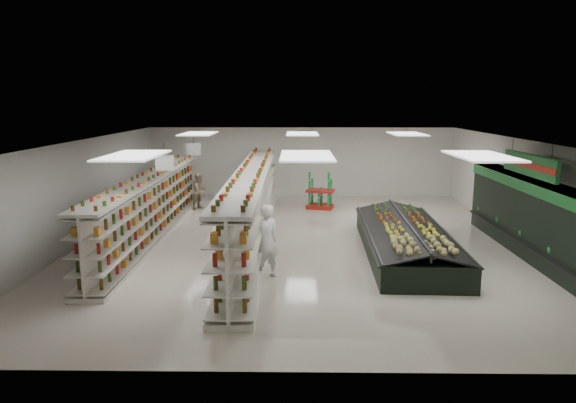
{
  "coord_description": "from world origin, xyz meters",
  "views": [
    {
      "loc": [
        -0.26,
        -15.76,
        4.4
      ],
      "look_at": [
        -0.49,
        0.24,
        1.25
      ],
      "focal_mm": 32.0,
      "sensor_mm": 36.0,
      "label": 1
    }
  ],
  "objects_px": {
    "soda_endcap": "(320,192)",
    "shopper_main": "(266,241)",
    "gondola_center": "(253,209)",
    "produce_island": "(406,238)",
    "gondola_left": "(152,209)",
    "shopper_background": "(200,191)"
  },
  "relations": [
    {
      "from": "gondola_center",
      "to": "gondola_left",
      "type": "bearing_deg",
      "value": 170.33
    },
    {
      "from": "soda_endcap",
      "to": "shopper_main",
      "type": "xyz_separation_m",
      "value": [
        -1.77,
        -8.5,
        0.26
      ]
    },
    {
      "from": "produce_island",
      "to": "soda_endcap",
      "type": "height_order",
      "value": "soda_endcap"
    },
    {
      "from": "produce_island",
      "to": "shopper_background",
      "type": "bearing_deg",
      "value": 139.14
    },
    {
      "from": "shopper_main",
      "to": "shopper_background",
      "type": "distance_m",
      "value": 8.92
    },
    {
      "from": "soda_endcap",
      "to": "gondola_center",
      "type": "bearing_deg",
      "value": -115.2
    },
    {
      "from": "gondola_center",
      "to": "produce_island",
      "type": "xyz_separation_m",
      "value": [
        4.57,
        -1.31,
        -0.6
      ]
    },
    {
      "from": "gondola_left",
      "to": "produce_island",
      "type": "xyz_separation_m",
      "value": [
        7.93,
        -1.85,
        -0.47
      ]
    },
    {
      "from": "produce_island",
      "to": "soda_endcap",
      "type": "bearing_deg",
      "value": 109.01
    },
    {
      "from": "shopper_background",
      "to": "shopper_main",
      "type": "bearing_deg",
      "value": -130.01
    },
    {
      "from": "produce_island",
      "to": "soda_endcap",
      "type": "distance_m",
      "value": 6.74
    },
    {
      "from": "shopper_background",
      "to": "soda_endcap",
      "type": "bearing_deg",
      "value": -59.08
    },
    {
      "from": "gondola_center",
      "to": "soda_endcap",
      "type": "xyz_separation_m",
      "value": [
        2.38,
        5.06,
        -0.36
      ]
    },
    {
      "from": "gondola_left",
      "to": "shopper_main",
      "type": "bearing_deg",
      "value": -45.81
    },
    {
      "from": "gondola_left",
      "to": "soda_endcap",
      "type": "height_order",
      "value": "gondola_left"
    },
    {
      "from": "gondola_center",
      "to": "shopper_background",
      "type": "height_order",
      "value": "gondola_center"
    },
    {
      "from": "gondola_center",
      "to": "shopper_background",
      "type": "distance_m",
      "value": 5.54
    },
    {
      "from": "produce_island",
      "to": "gondola_left",
      "type": "bearing_deg",
      "value": 166.84
    },
    {
      "from": "gondola_left",
      "to": "gondola_center",
      "type": "height_order",
      "value": "gondola_center"
    },
    {
      "from": "shopper_main",
      "to": "produce_island",
      "type": "bearing_deg",
      "value": 179.0
    },
    {
      "from": "gondola_left",
      "to": "shopper_main",
      "type": "distance_m",
      "value": 5.62
    },
    {
      "from": "soda_endcap",
      "to": "shopper_main",
      "type": "distance_m",
      "value": 8.68
    }
  ]
}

